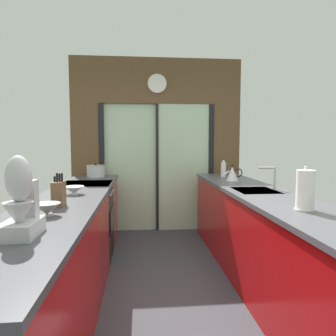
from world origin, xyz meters
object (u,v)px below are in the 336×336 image
mixing_bowl_mid (47,209)px  stand_mixer (21,205)px  stock_pot (96,171)px  paper_towel_roll (305,190)px  kettle (232,173)px  soap_bottle_far (223,169)px  oven_range (87,222)px  mixing_bowl_far (74,190)px  knife_block (59,194)px

mixing_bowl_mid → stand_mixer: stand_mixer is taller
stock_pot → paper_towel_roll: paper_towel_roll is taller
paper_towel_roll → kettle: bearing=89.9°
soap_bottle_far → paper_towel_roll: (-0.00, -2.12, 0.03)m
paper_towel_roll → stock_pot: bearing=127.8°
oven_range → mixing_bowl_mid: (0.02, -1.62, 0.51)m
kettle → mixing_bowl_mid: bearing=-136.2°
paper_towel_roll → oven_range: bearing=137.9°
mixing_bowl_far → paper_towel_roll: bearing=-25.3°
stock_pot → paper_towel_roll: size_ratio=0.79×
oven_range → kettle: 1.89m
mixing_bowl_mid → paper_towel_roll: 1.78m
mixing_bowl_mid → kettle: size_ratio=0.72×
stand_mixer → paper_towel_roll: stand_mixer is taller
soap_bottle_far → mixing_bowl_mid: bearing=-130.0°
stock_pot → soap_bottle_far: 1.79m
mixing_bowl_mid → stand_mixer: size_ratio=0.42×
oven_range → knife_block: 1.43m
paper_towel_roll → stand_mixer: bearing=-166.4°
mixing_bowl_far → kettle: (1.78, 0.87, 0.05)m
oven_range → stock_pot: size_ratio=3.66×
kettle → paper_towel_roll: paper_towel_roll is taller
mixing_bowl_mid → kettle: kettle is taller
soap_bottle_far → paper_towel_roll: bearing=-90.0°
mixing_bowl_mid → soap_bottle_far: soap_bottle_far is taller
paper_towel_roll → mixing_bowl_far: bearing=154.7°
kettle → paper_towel_roll: bearing=-90.1°
stand_mixer → soap_bottle_far: size_ratio=1.64×
stand_mixer → mixing_bowl_mid: bearing=90.0°
knife_block → paper_towel_roll: 1.81m
soap_bottle_far → oven_range: bearing=-164.6°
oven_range → knife_block: (0.02, -1.32, 0.56)m
knife_block → kettle: 2.27m
stand_mixer → stock_pot: 2.73m
stand_mixer → knife_block: bearing=90.0°
stand_mixer → kettle: bearing=50.3°
stock_pot → kettle: 1.88m
mixing_bowl_far → stand_mixer: stand_mixer is taller
mixing_bowl_mid → kettle: 2.47m
stand_mixer → kettle: size_ratio=1.71×
oven_range → paper_towel_roll: (1.80, -1.63, 0.61)m
soap_bottle_far → stand_mixer: bearing=-124.9°
kettle → soap_bottle_far: bearing=90.3°
mixing_bowl_mid → mixing_bowl_far: 0.83m
knife_block → paper_towel_roll: paper_towel_roll is taller
oven_range → mixing_bowl_mid: mixing_bowl_mid is taller
oven_range → stock_pot: (0.02, 0.67, 0.55)m
mixing_bowl_mid → knife_block: size_ratio=0.70×
paper_towel_roll → soap_bottle_far: bearing=90.0°
soap_bottle_far → paper_towel_roll: size_ratio=0.80×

